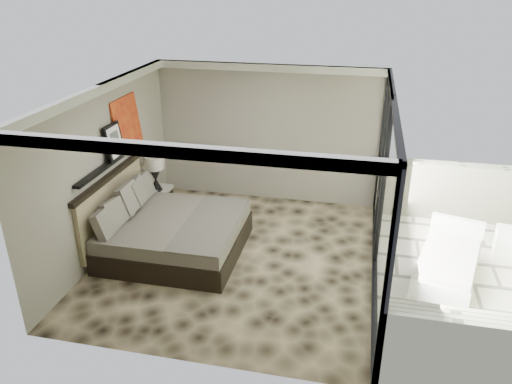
% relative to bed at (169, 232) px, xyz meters
% --- Properties ---
extents(floor, '(5.00, 5.00, 0.00)m').
position_rel_bed_xyz_m(floor, '(1.19, 0.02, -0.37)').
color(floor, black).
rests_on(floor, ground).
extents(ceiling, '(4.50, 5.00, 0.02)m').
position_rel_bed_xyz_m(ceiling, '(1.19, 0.02, 2.42)').
color(ceiling, silver).
rests_on(ceiling, back_wall).
extents(back_wall, '(4.50, 0.02, 2.80)m').
position_rel_bed_xyz_m(back_wall, '(1.19, 2.51, 1.03)').
color(back_wall, gray).
rests_on(back_wall, floor).
extents(left_wall, '(0.02, 5.00, 2.80)m').
position_rel_bed_xyz_m(left_wall, '(-1.05, 0.02, 1.03)').
color(left_wall, gray).
rests_on(left_wall, floor).
extents(glass_wall, '(0.08, 5.00, 2.80)m').
position_rel_bed_xyz_m(glass_wall, '(3.44, 0.02, 1.03)').
color(glass_wall, white).
rests_on(glass_wall, floor).
extents(terrace_slab, '(3.00, 5.00, 0.12)m').
position_rel_bed_xyz_m(terrace_slab, '(4.94, 0.02, -0.43)').
color(terrace_slab, '#B8B29D').
rests_on(terrace_slab, ground).
extents(picture_ledge, '(0.12, 2.20, 0.05)m').
position_rel_bed_xyz_m(picture_ledge, '(-0.99, 0.12, 1.13)').
color(picture_ledge, black).
rests_on(picture_ledge, left_wall).
extents(bed, '(2.26, 2.19, 1.25)m').
position_rel_bed_xyz_m(bed, '(0.00, 0.00, 0.00)').
color(bed, black).
rests_on(bed, floor).
extents(nightstand, '(0.62, 0.62, 0.52)m').
position_rel_bed_xyz_m(nightstand, '(-0.78, 1.34, -0.11)').
color(nightstand, black).
rests_on(nightstand, floor).
extents(table_lamp, '(0.36, 0.36, 0.67)m').
position_rel_bed_xyz_m(table_lamp, '(-0.78, 1.34, 0.58)').
color(table_lamp, black).
rests_on(table_lamp, nightstand).
extents(abstract_canvas, '(0.13, 0.90, 0.90)m').
position_rel_bed_xyz_m(abstract_canvas, '(-1.00, 0.84, 1.61)').
color(abstract_canvas, '#AD500E').
rests_on(abstract_canvas, picture_ledge).
extents(framed_print, '(0.11, 0.50, 0.60)m').
position_rel_bed_xyz_m(framed_print, '(-0.95, 0.23, 1.46)').
color(framed_print, black).
rests_on(framed_print, picture_ledge).
extents(ottoman, '(0.53, 0.53, 0.46)m').
position_rel_bed_xyz_m(ottoman, '(5.64, 1.10, -0.14)').
color(ottoman, white).
rests_on(ottoman, terrace_slab).
extents(lounger, '(1.25, 1.85, 0.66)m').
position_rel_bed_xyz_m(lounger, '(4.56, 0.25, -0.16)').
color(lounger, silver).
rests_on(lounger, terrace_slab).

